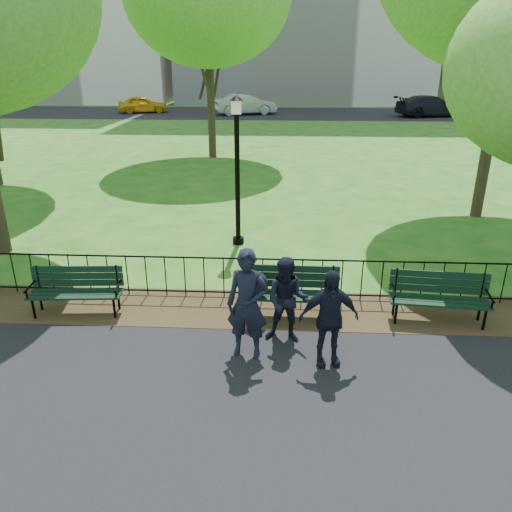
# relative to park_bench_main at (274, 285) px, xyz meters

# --- Properties ---
(ground) EXTENTS (120.00, 120.00, 0.00)m
(ground) POSITION_rel_park_bench_main_xyz_m (-0.05, -1.24, -0.67)
(ground) COLOR #1E631A
(dirt_strip) EXTENTS (60.00, 1.60, 0.01)m
(dirt_strip) POSITION_rel_park_bench_main_xyz_m (-0.05, 0.26, -0.65)
(dirt_strip) COLOR #332514
(dirt_strip) RESTS_ON ground
(far_street) EXTENTS (70.00, 9.00, 0.01)m
(far_street) POSITION_rel_park_bench_main_xyz_m (-0.05, 33.76, -0.66)
(far_street) COLOR black
(far_street) RESTS_ON ground
(iron_fence) EXTENTS (24.06, 0.06, 1.00)m
(iron_fence) POSITION_rel_park_bench_main_xyz_m (-0.05, 0.76, -0.17)
(iron_fence) COLOR black
(iron_fence) RESTS_ON ground
(park_bench_main) EXTENTS (1.88, 0.61, 1.06)m
(park_bench_main) POSITION_rel_park_bench_main_xyz_m (0.00, 0.00, 0.00)
(park_bench_main) COLOR black
(park_bench_main) RESTS_ON ground
(park_bench_left_a) EXTENTS (1.79, 0.67, 0.99)m
(park_bench_left_a) POSITION_rel_park_bench_main_xyz_m (-3.81, 0.00, -0.10)
(park_bench_left_a) COLOR black
(park_bench_left_a) RESTS_ON ground
(park_bench_right_a) EXTENTS (1.85, 0.73, 1.02)m
(park_bench_right_a) POSITION_rel_park_bench_main_xyz_m (3.07, 0.04, -0.08)
(park_bench_right_a) COLOR black
(park_bench_right_a) RESTS_ON ground
(lamppost) EXTENTS (0.34, 0.34, 3.77)m
(lamppost) POSITION_rel_park_bench_main_xyz_m (-1.02, 3.91, 1.39)
(lamppost) COLOR black
(lamppost) RESTS_ON ground
(person_left) EXTENTS (0.75, 0.56, 1.87)m
(person_left) POSITION_rel_park_bench_main_xyz_m (-0.42, -1.30, 0.28)
(person_left) COLOR black
(person_left) RESTS_ON asphalt_path
(person_mid) EXTENTS (0.80, 0.50, 1.55)m
(person_mid) POSITION_rel_park_bench_main_xyz_m (0.23, -0.83, 0.12)
(person_mid) COLOR black
(person_mid) RESTS_ON asphalt_path
(person_right) EXTENTS (1.01, 0.55, 1.64)m
(person_right) POSITION_rel_park_bench_main_xyz_m (0.88, -1.48, 0.17)
(person_right) COLOR black
(person_right) RESTS_ON asphalt_path
(taxi) EXTENTS (4.22, 2.66, 1.34)m
(taxi) POSITION_rel_park_bench_main_xyz_m (-11.45, 33.57, 0.01)
(taxi) COLOR gold
(taxi) RESTS_ON far_street
(sedan_silver) EXTENTS (5.14, 3.08, 1.60)m
(sedan_silver) POSITION_rel_park_bench_main_xyz_m (-2.93, 32.72, 0.14)
(sedan_silver) COLOR #A4A6AB
(sedan_silver) RESTS_ON far_street
(sedan_dark) EXTENTS (5.77, 3.44, 1.57)m
(sedan_dark) POSITION_rel_park_bench_main_xyz_m (11.47, 32.22, 0.13)
(sedan_dark) COLOR black
(sedan_dark) RESTS_ON far_street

